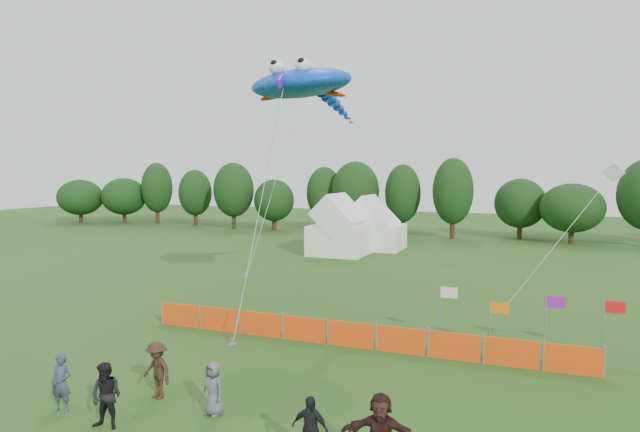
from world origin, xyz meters
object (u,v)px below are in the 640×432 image
at_px(spectator_b, 106,396).
at_px(spectator_d, 310,429).
at_px(spectator_a, 61,383).
at_px(spectator_e, 213,388).
at_px(barrier_fence, 350,334).
at_px(tent_left, 340,230).
at_px(stingray_kite, 304,85).
at_px(tent_right, 374,229).
at_px(spectator_c, 157,370).

height_order(spectator_b, spectator_d, spectator_b).
xyz_separation_m(spectator_a, spectator_e, (4.18, 1.42, -0.07)).
relative_size(spectator_a, spectator_e, 1.09).
bearing_deg(barrier_fence, tent_left, 111.03).
bearing_deg(stingray_kite, tent_right, 98.50).
relative_size(tent_right, stingray_kite, 0.41).
bearing_deg(spectator_d, stingray_kite, 117.34).
relative_size(spectator_d, spectator_e, 1.06).
distance_m(spectator_c, stingray_kite, 14.67).
height_order(spectator_a, spectator_c, spectator_c).
height_order(spectator_c, spectator_d, spectator_c).
xyz_separation_m(spectator_b, stingray_kite, (0.16, 12.94, 9.94)).
height_order(spectator_d, spectator_e, spectator_d).
bearing_deg(spectator_a, tent_left, 81.68).
height_order(tent_left, spectator_e, tent_left).
relative_size(tent_left, barrier_fence, 0.25).
distance_m(barrier_fence, spectator_e, 7.50).
distance_m(barrier_fence, spectator_a, 10.48).
bearing_deg(spectator_c, spectator_e, 5.26).
xyz_separation_m(tent_left, spectator_e, (7.18, -30.12, -1.24)).
xyz_separation_m(tent_right, barrier_fence, (7.07, -26.91, -1.30)).
bearing_deg(barrier_fence, stingray_kite, 133.53).
bearing_deg(spectator_b, spectator_c, 83.55).
relative_size(spectator_c, stingray_kite, 0.14).
bearing_deg(stingray_kite, spectator_c, -91.09).
bearing_deg(tent_left, spectator_b, -81.12).
height_order(barrier_fence, spectator_e, spectator_e).
xyz_separation_m(spectator_c, stingray_kite, (0.21, 10.76, 9.97)).
bearing_deg(spectator_d, spectator_b, -172.54).
bearing_deg(spectator_c, stingray_kite, 103.66).
relative_size(tent_left, stingray_kite, 0.37).
bearing_deg(spectator_d, tent_left, 112.07).
xyz_separation_m(spectator_b, spectator_d, (5.75, 0.42, -0.09)).
distance_m(tent_left, spectator_d, 33.31).
bearing_deg(spectator_d, tent_right, 107.50).
distance_m(tent_left, spectator_c, 30.18).
distance_m(spectator_a, stingray_kite, 16.20).
relative_size(spectator_e, stingray_kite, 0.13).
relative_size(spectator_b, spectator_d, 1.11).
height_order(tent_left, spectator_c, tent_left).
xyz_separation_m(tent_left, spectator_d, (10.74, -31.50, -1.20)).
bearing_deg(spectator_e, spectator_b, -124.81).
height_order(spectator_c, stingray_kite, stingray_kite).
relative_size(spectator_b, spectator_c, 1.03).
xyz_separation_m(tent_left, spectator_b, (4.99, -31.93, -1.11)).
distance_m(tent_right, stingray_kite, 25.05).
bearing_deg(spectator_a, spectator_d, -13.44).
xyz_separation_m(spectator_e, stingray_kite, (-2.03, 11.13, 10.08)).
distance_m(barrier_fence, stingray_kite, 11.60).
bearing_deg(stingray_kite, tent_left, 105.16).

